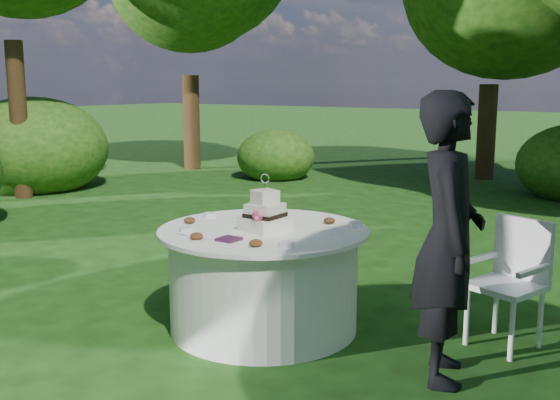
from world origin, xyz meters
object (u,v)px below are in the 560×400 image
object	(u,v)px
napkins	(229,239)
table	(264,278)
cake	(265,215)
guest	(448,238)
chair	(513,273)

from	to	relation	value
napkins	table	world-z (taller)	napkins
napkins	table	distance (m)	0.58
napkins	cake	size ratio (longest dim) A/B	0.33
table	cake	bearing A→B (deg)	-43.00
napkins	guest	bearing A→B (deg)	15.74
guest	table	distance (m)	1.51
cake	chair	xyz separation A→B (m)	(1.58, 0.78, -0.36)
napkins	cake	bearing A→B (deg)	86.73
napkins	chair	xyz separation A→B (m)	(1.60, 1.17, -0.26)
table	cake	world-z (taller)	cake
table	cake	size ratio (longest dim) A/B	3.71
napkins	guest	size ratio (longest dim) A/B	0.08
napkins	table	xyz separation A→B (m)	(-0.02, 0.43, -0.39)
guest	cake	size ratio (longest dim) A/B	4.27
table	chair	size ratio (longest dim) A/B	1.74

